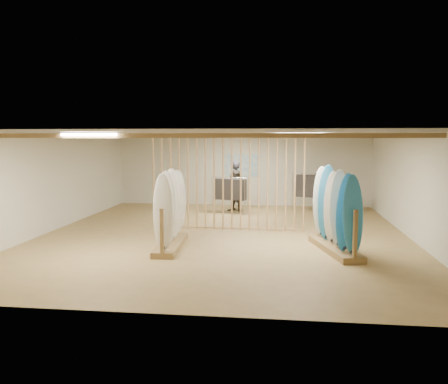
# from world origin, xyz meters

# --- Properties ---
(floor) EXTENTS (12.00, 12.00, 0.00)m
(floor) POSITION_xyz_m (0.00, 0.00, 0.00)
(floor) COLOR tan
(floor) RESTS_ON ground
(ceiling) EXTENTS (12.00, 12.00, 0.00)m
(ceiling) POSITION_xyz_m (0.00, 0.00, 2.80)
(ceiling) COLOR gray
(ceiling) RESTS_ON ground
(wall_back) EXTENTS (12.00, 0.00, 12.00)m
(wall_back) POSITION_xyz_m (0.00, 6.00, 1.40)
(wall_back) COLOR beige
(wall_back) RESTS_ON ground
(wall_front) EXTENTS (12.00, 0.00, 12.00)m
(wall_front) POSITION_xyz_m (0.00, -6.00, 1.40)
(wall_front) COLOR beige
(wall_front) RESTS_ON ground
(wall_left) EXTENTS (0.00, 12.00, 12.00)m
(wall_left) POSITION_xyz_m (-5.00, 0.00, 1.40)
(wall_left) COLOR beige
(wall_left) RESTS_ON ground
(wall_right) EXTENTS (0.00, 12.00, 12.00)m
(wall_right) POSITION_xyz_m (5.00, 0.00, 1.40)
(wall_right) COLOR beige
(wall_right) RESTS_ON ground
(ceiling_slats) EXTENTS (9.50, 6.12, 0.10)m
(ceiling_slats) POSITION_xyz_m (0.00, 0.00, 2.72)
(ceiling_slats) COLOR olive
(ceiling_slats) RESTS_ON ground
(light_panels) EXTENTS (1.20, 0.35, 0.06)m
(light_panels) POSITION_xyz_m (0.00, 0.00, 2.74)
(light_panels) COLOR white
(light_panels) RESTS_ON ground
(bamboo_partition) EXTENTS (4.45, 0.05, 2.78)m
(bamboo_partition) POSITION_xyz_m (0.00, 0.80, 1.40)
(bamboo_partition) COLOR tan
(bamboo_partition) RESTS_ON ground
(poster) EXTENTS (1.40, 0.03, 0.90)m
(poster) POSITION_xyz_m (0.00, 5.98, 1.60)
(poster) COLOR #3785C2
(poster) RESTS_ON ground
(rack_left) EXTENTS (0.66, 2.37, 1.89)m
(rack_left) POSITION_xyz_m (-1.11, -1.66, 0.65)
(rack_left) COLOR olive
(rack_left) RESTS_ON floor
(rack_right) EXTENTS (1.12, 2.48, 1.95)m
(rack_right) POSITION_xyz_m (2.84, -1.56, 0.67)
(rack_right) COLOR olive
(rack_right) RESTS_ON floor
(clothing_rack_a) EXTENTS (1.21, 0.58, 1.33)m
(clothing_rack_a) POSITION_xyz_m (-0.27, 3.86, 0.86)
(clothing_rack_a) COLOR silver
(clothing_rack_a) RESTS_ON floor
(clothing_rack_b) EXTENTS (1.26, 0.75, 1.41)m
(clothing_rack_b) POSITION_xyz_m (2.64, 4.73, 0.92)
(clothing_rack_b) COLOR silver
(clothing_rack_b) RESTS_ON floor
(shopper_a) EXTENTS (0.93, 0.89, 2.12)m
(shopper_a) POSITION_xyz_m (-0.10, 4.50, 1.06)
(shopper_a) COLOR #232229
(shopper_a) RESTS_ON floor
(shopper_b) EXTENTS (1.01, 0.91, 1.72)m
(shopper_b) POSITION_xyz_m (-0.06, 4.18, 0.86)
(shopper_b) COLOR #3D372F
(shopper_b) RESTS_ON floor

